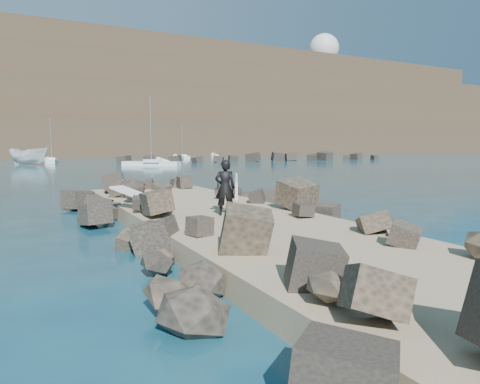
{
  "coord_description": "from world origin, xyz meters",
  "views": [
    {
      "loc": [
        -6.6,
        -13.54,
        3.06
      ],
      "look_at": [
        0.0,
        -1.0,
        1.5
      ],
      "focal_mm": 32.0,
      "sensor_mm": 36.0,
      "label": 1
    }
  ],
  "objects_px": {
    "radome": "(324,54)",
    "surfboard_resting": "(140,199)",
    "surfer_with_board": "(227,187)",
    "sailboat_b": "(52,161)",
    "boat_imported": "(29,156)"
  },
  "relations": [
    {
      "from": "radome",
      "to": "surfboard_resting",
      "type": "bearing_deg",
      "value": -130.61
    },
    {
      "from": "surfer_with_board",
      "to": "radome",
      "type": "bearing_deg",
      "value": 50.45
    },
    {
      "from": "surfer_with_board",
      "to": "sailboat_b",
      "type": "distance_m",
      "value": 65.81
    },
    {
      "from": "boat_imported",
      "to": "surfer_with_board",
      "type": "distance_m",
      "value": 60.05
    },
    {
      "from": "surfboard_resting",
      "to": "sailboat_b",
      "type": "height_order",
      "value": "sailboat_b"
    },
    {
      "from": "surfboard_resting",
      "to": "surfer_with_board",
      "type": "relative_size",
      "value": 1.18
    },
    {
      "from": "surfboard_resting",
      "to": "boat_imported",
      "type": "relative_size",
      "value": 0.36
    },
    {
      "from": "surfboard_resting",
      "to": "radome",
      "type": "bearing_deg",
      "value": 18.31
    },
    {
      "from": "surfboard_resting",
      "to": "sailboat_b",
      "type": "bearing_deg",
      "value": 57.58
    },
    {
      "from": "boat_imported",
      "to": "radome",
      "type": "relative_size",
      "value": 0.33
    },
    {
      "from": "surfboard_resting",
      "to": "surfer_with_board",
      "type": "height_order",
      "value": "surfer_with_board"
    },
    {
      "from": "surfboard_resting",
      "to": "radome",
      "type": "relative_size",
      "value": 0.12
    },
    {
      "from": "surfboard_resting",
      "to": "sailboat_b",
      "type": "xyz_separation_m",
      "value": [
        1.48,
        63.28,
        -0.69
      ]
    },
    {
      "from": "surfboard_resting",
      "to": "radome",
      "type": "xyz_separation_m",
      "value": [
        122.89,
        143.34,
        43.31
      ]
    },
    {
      "from": "radome",
      "to": "sailboat_b",
      "type": "distance_m",
      "value": 151.95
    }
  ]
}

